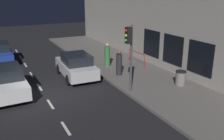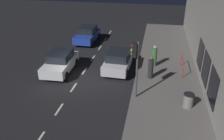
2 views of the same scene
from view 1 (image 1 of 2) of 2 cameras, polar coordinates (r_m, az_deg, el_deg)
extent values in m
plane|color=black|center=(14.08, -14.66, -5.90)|extent=(60.00, 60.00, 0.00)
cube|color=#5B5654|center=(16.36, 7.13, -1.82)|extent=(4.50, 32.00, 0.15)
cube|color=gray|center=(17.09, 14.89, 11.51)|extent=(0.60, 32.00, 7.66)
cube|color=black|center=(15.51, 19.22, 2.54)|extent=(0.04, 1.91, 1.91)
cube|color=black|center=(17.21, 13.51, 4.46)|extent=(0.04, 1.91, 1.91)
cube|color=black|center=(19.07, 8.85, 6.00)|extent=(0.04, 1.91, 1.91)
cube|color=beige|center=(10.94, -10.36, -12.76)|extent=(0.12, 1.20, 0.01)
cube|color=beige|center=(13.18, -13.69, -7.47)|extent=(0.12, 1.20, 0.01)
cube|color=beige|center=(15.54, -15.98, -3.73)|extent=(0.12, 1.20, 0.01)
cube|color=beige|center=(17.97, -17.64, -0.99)|extent=(0.12, 1.20, 0.01)
cube|color=beige|center=(20.44, -18.91, 1.10)|extent=(0.12, 1.20, 0.01)
cube|color=beige|center=(22.94, -19.90, 2.74)|extent=(0.12, 1.20, 0.01)
cube|color=beige|center=(25.45, -20.70, 4.05)|extent=(0.12, 1.20, 0.01)
cylinder|color=#424244|center=(13.47, 4.32, 2.42)|extent=(0.12, 0.12, 3.62)
cube|color=black|center=(13.10, 3.72, 7.79)|extent=(0.26, 0.32, 0.84)
sphere|color=red|center=(12.99, 3.20, 8.84)|extent=(0.15, 0.15, 0.15)
sphere|color=gold|center=(13.03, 3.18, 7.74)|extent=(0.15, 0.15, 0.15)
sphere|color=green|center=(13.07, 3.17, 6.66)|extent=(0.15, 0.15, 0.15)
cube|color=#1E389E|center=(21.54, -23.97, 3.07)|extent=(1.84, 3.98, 0.70)
cylinder|color=black|center=(20.46, -21.36, 1.78)|extent=(0.23, 0.64, 0.64)
cylinder|color=black|center=(22.84, -21.97, 3.27)|extent=(0.23, 0.64, 0.64)
cube|color=#B7B7BC|center=(16.64, -8.09, 0.49)|extent=(1.96, 4.05, 0.70)
cube|color=black|center=(16.31, -8.03, 2.52)|extent=(1.67, 2.13, 0.60)
cylinder|color=black|center=(17.68, -11.81, 0.26)|extent=(0.25, 0.65, 0.64)
cylinder|color=black|center=(18.09, -6.63, 0.92)|extent=(0.25, 0.65, 0.64)
cylinder|color=black|center=(15.40, -9.71, -2.23)|extent=(0.25, 0.65, 0.64)
cylinder|color=black|center=(15.87, -3.85, -1.40)|extent=(0.25, 0.65, 0.64)
cube|color=silver|center=(14.74, -22.49, -3.00)|extent=(1.88, 4.03, 0.70)
cube|color=black|center=(14.69, -22.86, -0.43)|extent=(1.61, 2.11, 0.60)
cylinder|color=black|center=(13.79, -18.34, -5.31)|extent=(0.24, 0.65, 0.64)
cylinder|color=black|center=(16.08, -20.00, -2.21)|extent=(0.24, 0.65, 0.64)
cylinder|color=#232328|center=(16.44, 1.59, 1.24)|extent=(0.51, 0.51, 1.40)
sphere|color=brown|center=(16.22, 1.62, 4.04)|extent=(0.25, 0.25, 0.25)
cube|color=brown|center=(16.13, 1.38, 3.96)|extent=(0.07, 0.08, 0.07)
cylinder|color=#336B38|center=(18.34, -1.07, 3.09)|extent=(0.48, 0.48, 1.46)
sphere|color=tan|center=(18.14, -1.09, 5.68)|extent=(0.24, 0.24, 0.24)
cube|color=tan|center=(18.17, -0.74, 5.70)|extent=(0.06, 0.07, 0.07)
cylinder|color=slate|center=(15.29, 15.14, -1.85)|extent=(0.58, 0.58, 0.79)
cylinder|color=black|center=(15.15, 15.27, -0.32)|extent=(0.61, 0.61, 0.06)
cylinder|color=red|center=(18.03, 7.34, 1.85)|extent=(0.05, 0.05, 0.95)
cylinder|color=red|center=(19.77, 3.88, 3.36)|extent=(0.05, 0.05, 0.95)
cylinder|color=red|center=(18.77, 5.57, 4.04)|extent=(0.05, 2.13, 0.05)
camera|label=2|loc=(8.36, 82.94, 22.39)|focal=38.73mm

